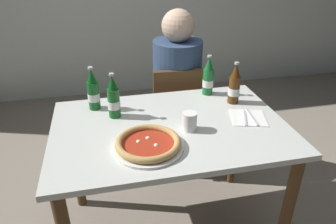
{
  "coord_description": "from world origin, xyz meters",
  "views": [
    {
      "loc": [
        -0.31,
        -1.35,
        1.57
      ],
      "look_at": [
        0.0,
        0.05,
        0.8
      ],
      "focal_mm": 33.37,
      "sensor_mm": 36.0,
      "label": 1
    }
  ],
  "objects_px": {
    "napkin_with_cutlery": "(248,118)",
    "diner_seated": "(177,97)",
    "pizza_margherita_near": "(148,144)",
    "beer_bottle_center": "(114,99)",
    "beer_bottle_left": "(208,78)",
    "chair_behind_table": "(178,112)",
    "paper_cup": "(190,121)",
    "beer_bottle_extra": "(93,92)",
    "dining_table_main": "(170,143)",
    "beer_bottle_right": "(234,86)"
  },
  "relations": [
    {
      "from": "napkin_with_cutlery",
      "to": "paper_cup",
      "type": "xyz_separation_m",
      "value": [
        -0.34,
        -0.04,
        0.04
      ]
    },
    {
      "from": "napkin_with_cutlery",
      "to": "dining_table_main",
      "type": "bearing_deg",
      "value": 177.31
    },
    {
      "from": "chair_behind_table",
      "to": "beer_bottle_right",
      "type": "height_order",
      "value": "beer_bottle_right"
    },
    {
      "from": "diner_seated",
      "to": "pizza_margherita_near",
      "type": "distance_m",
      "value": 0.92
    },
    {
      "from": "beer_bottle_right",
      "to": "paper_cup",
      "type": "distance_m",
      "value": 0.42
    },
    {
      "from": "napkin_with_cutlery",
      "to": "diner_seated",
      "type": "bearing_deg",
      "value": 108.18
    },
    {
      "from": "chair_behind_table",
      "to": "beer_bottle_left",
      "type": "distance_m",
      "value": 0.48
    },
    {
      "from": "beer_bottle_extra",
      "to": "napkin_with_cutlery",
      "type": "bearing_deg",
      "value": -20.2
    },
    {
      "from": "chair_behind_table",
      "to": "diner_seated",
      "type": "relative_size",
      "value": 0.7
    },
    {
      "from": "beer_bottle_extra",
      "to": "napkin_with_cutlery",
      "type": "distance_m",
      "value": 0.86
    },
    {
      "from": "beer_bottle_extra",
      "to": "napkin_with_cutlery",
      "type": "xyz_separation_m",
      "value": [
        0.8,
        -0.29,
        -0.1
      ]
    },
    {
      "from": "pizza_margherita_near",
      "to": "beer_bottle_extra",
      "type": "height_order",
      "value": "beer_bottle_extra"
    },
    {
      "from": "chair_behind_table",
      "to": "beer_bottle_extra",
      "type": "bearing_deg",
      "value": 33.65
    },
    {
      "from": "pizza_margherita_near",
      "to": "paper_cup",
      "type": "height_order",
      "value": "paper_cup"
    },
    {
      "from": "pizza_margherita_near",
      "to": "paper_cup",
      "type": "distance_m",
      "value": 0.25
    },
    {
      "from": "napkin_with_cutlery",
      "to": "beer_bottle_left",
      "type": "bearing_deg",
      "value": 108.43
    },
    {
      "from": "beer_bottle_center",
      "to": "diner_seated",
      "type": "bearing_deg",
      "value": 46.85
    },
    {
      "from": "beer_bottle_right",
      "to": "beer_bottle_center",
      "type": "bearing_deg",
      "value": -178.25
    },
    {
      "from": "beer_bottle_center",
      "to": "beer_bottle_right",
      "type": "height_order",
      "value": "same"
    },
    {
      "from": "dining_table_main",
      "to": "beer_bottle_right",
      "type": "xyz_separation_m",
      "value": [
        0.42,
        0.18,
        0.22
      ]
    },
    {
      "from": "beer_bottle_right",
      "to": "beer_bottle_left",
      "type": "bearing_deg",
      "value": 125.95
    },
    {
      "from": "dining_table_main",
      "to": "beer_bottle_extra",
      "type": "xyz_separation_m",
      "value": [
        -0.37,
        0.27,
        0.22
      ]
    },
    {
      "from": "diner_seated",
      "to": "dining_table_main",
      "type": "bearing_deg",
      "value": -107.07
    },
    {
      "from": "beer_bottle_extra",
      "to": "paper_cup",
      "type": "xyz_separation_m",
      "value": [
        0.46,
        -0.34,
        -0.06
      ]
    },
    {
      "from": "napkin_with_cutlery",
      "to": "paper_cup",
      "type": "relative_size",
      "value": 2.34
    },
    {
      "from": "beer_bottle_right",
      "to": "beer_bottle_extra",
      "type": "relative_size",
      "value": 1.0
    },
    {
      "from": "beer_bottle_right",
      "to": "beer_bottle_extra",
      "type": "xyz_separation_m",
      "value": [
        -0.79,
        0.1,
        0.0
      ]
    },
    {
      "from": "chair_behind_table",
      "to": "pizza_margherita_near",
      "type": "height_order",
      "value": "chair_behind_table"
    },
    {
      "from": "beer_bottle_extra",
      "to": "paper_cup",
      "type": "height_order",
      "value": "beer_bottle_extra"
    },
    {
      "from": "pizza_margherita_near",
      "to": "beer_bottle_center",
      "type": "distance_m",
      "value": 0.37
    },
    {
      "from": "beer_bottle_extra",
      "to": "paper_cup",
      "type": "distance_m",
      "value": 0.57
    },
    {
      "from": "beer_bottle_center",
      "to": "pizza_margherita_near",
      "type": "bearing_deg",
      "value": -69.09
    },
    {
      "from": "beer_bottle_left",
      "to": "beer_bottle_center",
      "type": "distance_m",
      "value": 0.6
    },
    {
      "from": "beer_bottle_extra",
      "to": "paper_cup",
      "type": "bearing_deg",
      "value": -36.54
    },
    {
      "from": "beer_bottle_center",
      "to": "beer_bottle_extra",
      "type": "distance_m",
      "value": 0.16
    },
    {
      "from": "diner_seated",
      "to": "pizza_margherita_near",
      "type": "height_order",
      "value": "diner_seated"
    },
    {
      "from": "dining_table_main",
      "to": "chair_behind_table",
      "type": "distance_m",
      "value": 0.66
    },
    {
      "from": "paper_cup",
      "to": "dining_table_main",
      "type": "bearing_deg",
      "value": 142.28
    },
    {
      "from": "dining_table_main",
      "to": "beer_bottle_left",
      "type": "relative_size",
      "value": 4.86
    },
    {
      "from": "beer_bottle_left",
      "to": "napkin_with_cutlery",
      "type": "bearing_deg",
      "value": -71.57
    },
    {
      "from": "chair_behind_table",
      "to": "beer_bottle_left",
      "type": "height_order",
      "value": "beer_bottle_left"
    },
    {
      "from": "napkin_with_cutlery",
      "to": "paper_cup",
      "type": "bearing_deg",
      "value": -172.52
    },
    {
      "from": "diner_seated",
      "to": "napkin_with_cutlery",
      "type": "distance_m",
      "value": 0.74
    },
    {
      "from": "pizza_margherita_near",
      "to": "beer_bottle_center",
      "type": "height_order",
      "value": "beer_bottle_center"
    },
    {
      "from": "chair_behind_table",
      "to": "beer_bottle_extra",
      "type": "height_order",
      "value": "beer_bottle_extra"
    },
    {
      "from": "diner_seated",
      "to": "beer_bottle_left",
      "type": "xyz_separation_m",
      "value": [
        0.11,
        -0.34,
        0.27
      ]
    },
    {
      "from": "beer_bottle_left",
      "to": "paper_cup",
      "type": "relative_size",
      "value": 2.6
    },
    {
      "from": "beer_bottle_extra",
      "to": "chair_behind_table",
      "type": "bearing_deg",
      "value": 30.37
    },
    {
      "from": "diner_seated",
      "to": "beer_bottle_center",
      "type": "bearing_deg",
      "value": -133.15
    },
    {
      "from": "diner_seated",
      "to": "napkin_with_cutlery",
      "type": "relative_size",
      "value": 5.45
    }
  ]
}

